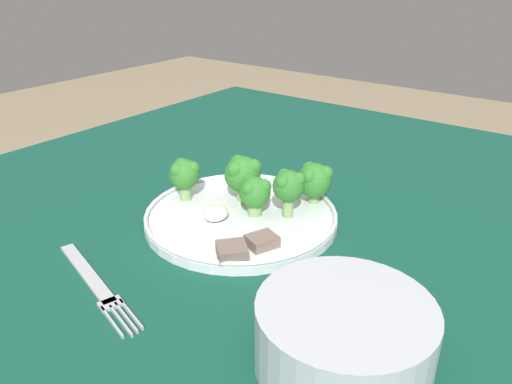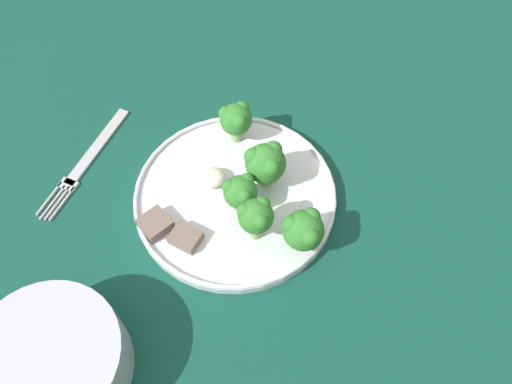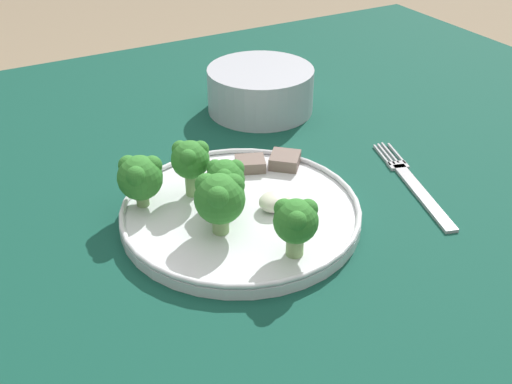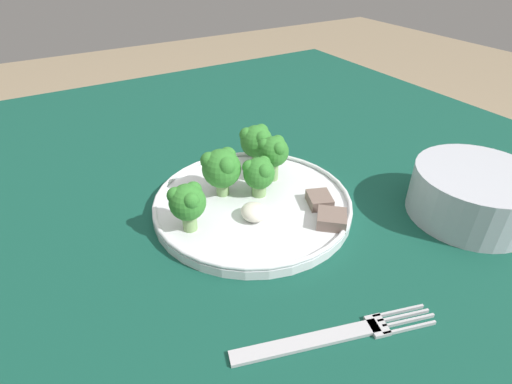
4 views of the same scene
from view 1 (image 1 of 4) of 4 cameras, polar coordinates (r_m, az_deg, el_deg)
The scene contains 12 objects.
table at distance 0.69m, azimuth -1.52°, elevation -11.65°, with size 1.33×1.11×0.73m.
dinner_plate at distance 0.68m, azimuth -1.71°, elevation -2.76°, with size 0.26×0.26×0.02m.
fork at distance 0.59m, azimuth -17.91°, elevation -9.93°, with size 0.07×0.20×0.00m.
cream_bowl at distance 0.46m, azimuth 10.00°, elevation -16.05°, with size 0.16×0.16×0.06m.
broccoli_floret_near_rim_left at distance 0.67m, azimuth -0.14°, elevation -0.02°, with size 0.04×0.04×0.05m.
broccoli_floret_center_left at distance 0.70m, azimuth 6.68°, elevation 1.46°, with size 0.05×0.05×0.06m.
broccoli_floret_back_left at distance 0.70m, azimuth -1.56°, elevation 2.14°, with size 0.05×0.05×0.07m.
broccoli_floret_front_left at distance 0.66m, azimuth 3.74°, elevation 0.71°, with size 0.04×0.04×0.07m.
broccoli_floret_center_back at distance 0.71m, azimuth -8.20°, elevation 2.05°, with size 0.04×0.04×0.06m.
meat_slice_front_slice at distance 0.58m, azimuth -2.77°, elevation -6.78°, with size 0.05×0.05×0.02m.
meat_slice_middle_slice at distance 0.61m, azimuth 0.69°, elevation -5.61°, with size 0.04×0.04×0.01m.
sauce_dollop at distance 0.66m, azimuth -4.64°, elevation -2.42°, with size 0.04×0.03×0.02m.
Camera 1 is at (0.43, 0.34, 1.05)m, focal length 35.00 mm.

